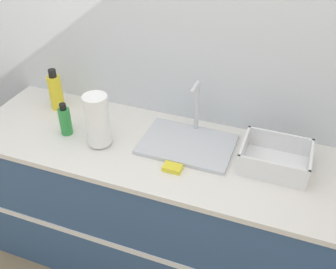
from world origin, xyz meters
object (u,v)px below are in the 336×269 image
object	(u,v)px
bottle_yellow	(56,91)
paper_towel_roll	(98,120)
sink	(188,142)
dish_rack	(275,160)
bottle_green	(65,121)

from	to	relation	value
bottle_yellow	paper_towel_roll	bearing A→B (deg)	-29.43
paper_towel_roll	sink	bearing A→B (deg)	18.91
sink	paper_towel_roll	xyz separation A→B (m)	(-0.43, -0.15, 0.12)
dish_rack	paper_towel_roll	bearing A→B (deg)	-171.44
bottle_yellow	bottle_green	bearing A→B (deg)	-47.24
bottle_yellow	dish_rack	bearing A→B (deg)	-4.31
paper_towel_roll	bottle_yellow	distance (m)	0.47
sink	dish_rack	bearing A→B (deg)	-2.12
dish_rack	bottle_yellow	size ratio (longest dim) A/B	1.29
bottle_green	bottle_yellow	world-z (taller)	bottle_yellow
dish_rack	bottle_green	xyz separation A→B (m)	(-1.09, -0.11, 0.04)
sink	bottle_green	world-z (taller)	sink
bottle_green	bottle_yellow	distance (m)	0.28
sink	bottle_yellow	xyz separation A→B (m)	(-0.84, 0.08, 0.09)
paper_towel_roll	dish_rack	xyz separation A→B (m)	(0.88, 0.13, -0.10)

